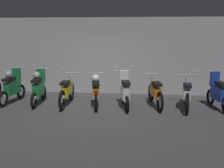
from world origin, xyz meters
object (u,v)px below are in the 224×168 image
Objects in this scene: motorbike_slot_5 at (125,92)px; motorbike_slot_4 at (96,90)px; motorbike_slot_6 at (155,92)px; motorbike_slot_8 at (218,93)px; motorbike_slot_1 at (12,86)px; motorbike_slot_3 at (67,90)px; motorbike_slot_7 at (187,93)px; motorbike_slot_2 at (39,88)px.

motorbike_slot_4 is at bearing 173.76° from motorbike_slot_5.
motorbike_slot_6 is 1.16× the size of motorbike_slot_8.
motorbike_slot_1 reaches higher than motorbike_slot_3.
motorbike_slot_7 is (2.96, -0.01, -0.04)m from motorbike_slot_4.
motorbike_slot_4 is at bearing 179.87° from motorbike_slot_7.
motorbike_slot_3 is 4.92m from motorbike_slot_8.
motorbike_slot_7 is 0.98m from motorbike_slot_8.
motorbike_slot_8 reaches higher than motorbike_slot_3.
motorbike_slot_5 is 1.02m from motorbike_slot_6.
motorbike_slot_2 reaches higher than motorbike_slot_4.
motorbike_slot_8 is at bearing -3.72° from motorbike_slot_6.
motorbike_slot_2 is at bearing 179.80° from motorbike_slot_8.
motorbike_slot_2 is at bearing 177.49° from motorbike_slot_5.
motorbike_slot_2 is 0.86× the size of motorbike_slot_7.
motorbike_slot_4 is at bearing -0.64° from motorbike_slot_2.
motorbike_slot_2 is 2.96m from motorbike_slot_5.
motorbike_slot_3 is 1.17× the size of motorbike_slot_8.
motorbike_slot_4 reaches higher than motorbike_slot_6.
motorbike_slot_8 is at bearing -0.95° from motorbike_slot_1.
motorbike_slot_5 is 1.00× the size of motorbike_slot_8.
motorbike_slot_6 is (0.99, 0.24, -0.04)m from motorbike_slot_5.
motorbike_slot_1 is 1.01× the size of motorbike_slot_5.
motorbike_slot_4 is (1.97, -0.02, -0.04)m from motorbike_slot_2.
motorbike_slot_3 is 1.01× the size of motorbike_slot_6.
motorbike_slot_6 is 1.00× the size of motorbike_slot_7.
motorbike_slot_4 is 1.16× the size of motorbike_slot_8.
motorbike_slot_1 is 1.01× the size of motorbike_slot_8.
motorbike_slot_1 is 3.94m from motorbike_slot_5.
motorbike_slot_6 is at bearing 0.16° from motorbike_slot_1.
motorbike_slot_1 is 1.97m from motorbike_slot_3.
motorbike_slot_2 reaches higher than motorbike_slot_3.
motorbike_slot_2 is at bearing -5.44° from motorbike_slot_1.
motorbike_slot_7 reaches higher than motorbike_slot_6.
motorbike_slot_4 is 1.97m from motorbike_slot_6.
motorbike_slot_2 is at bearing 179.84° from motorbike_slot_3.
motorbike_slot_4 is 1.16× the size of motorbike_slot_5.
motorbike_slot_3 is (0.99, -0.00, -0.08)m from motorbike_slot_2.
motorbike_slot_5 is 0.86× the size of motorbike_slot_6.
motorbike_slot_1 is 5.92m from motorbike_slot_7.
motorbike_slot_2 is at bearing 179.66° from motorbike_slot_7.
motorbike_slot_3 is 1.17× the size of motorbike_slot_5.
motorbike_slot_5 is (0.98, -0.11, -0.00)m from motorbike_slot_4.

